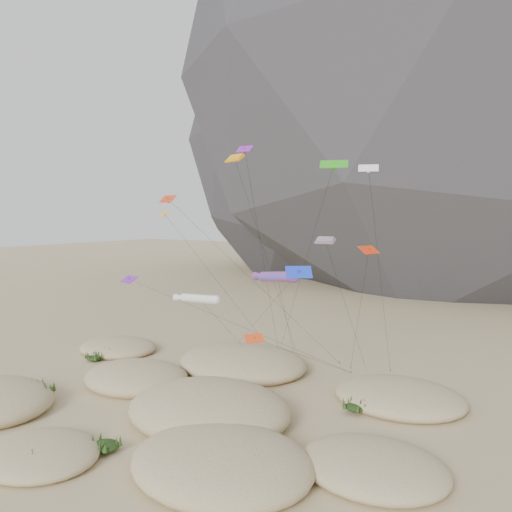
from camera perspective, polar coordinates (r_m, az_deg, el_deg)
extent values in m
plane|color=#CCB789|center=(48.21, -9.58, -18.26)|extent=(500.00, 500.00, 0.00)
ellipsoid|color=black|center=(154.87, 24.91, 19.75)|extent=(191.54, 147.29, 156.00)
ellipsoid|color=#2B2B30|center=(171.35, 9.63, 13.14)|extent=(136.20, 127.83, 116.00)
ellipsoid|color=#CCB789|center=(44.42, -23.49, -20.02)|extent=(9.82, 8.35, 2.05)
ellipsoid|color=#CCB789|center=(39.45, -3.95, -22.47)|extent=(14.12, 12.01, 3.33)
ellipsoid|color=#CCB789|center=(58.72, -13.53, -13.33)|extent=(12.22, 10.38, 3.11)
ellipsoid|color=#CCB789|center=(48.20, -5.37, -17.02)|extent=(15.77, 13.40, 4.14)
ellipsoid|color=#CCB789|center=(40.23, 13.26, -22.34)|extent=(11.02, 9.37, 2.46)
ellipsoid|color=#CCB789|center=(62.07, -1.57, -12.11)|extent=(16.26, 13.82, 3.52)
ellipsoid|color=#CCB789|center=(53.70, 16.06, -15.21)|extent=(13.01, 11.06, 2.76)
ellipsoid|color=#CCB789|center=(72.48, -15.49, -10.03)|extent=(11.17, 9.49, 2.30)
ellipsoid|color=black|center=(56.70, -23.38, -14.15)|extent=(2.54, 2.17, 0.76)
ellipsoid|color=black|center=(43.77, -24.06, -20.23)|extent=(2.61, 2.23, 0.78)
ellipsoid|color=black|center=(43.98, -16.77, -20.03)|extent=(2.30, 1.96, 0.69)
ellipsoid|color=black|center=(39.09, -1.79, -22.32)|extent=(3.66, 3.13, 1.10)
ellipsoid|color=black|center=(38.96, -6.22, -22.78)|extent=(2.35, 2.01, 0.70)
ellipsoid|color=black|center=(60.82, -14.15, -12.60)|extent=(3.15, 2.70, 0.95)
ellipsoid|color=black|center=(57.53, -10.50, -13.66)|extent=(2.28, 1.95, 0.68)
ellipsoid|color=black|center=(49.91, -4.42, -16.02)|extent=(3.07, 2.63, 0.92)
ellipsoid|color=black|center=(47.44, 0.53, -17.27)|extent=(2.90, 2.48, 0.87)
ellipsoid|color=black|center=(48.91, -9.01, -16.76)|extent=(2.80, 2.39, 0.84)
ellipsoid|color=black|center=(40.11, 14.75, -22.38)|extent=(2.07, 1.77, 0.62)
ellipsoid|color=black|center=(61.09, -1.78, -12.18)|extent=(2.62, 2.24, 0.79)
ellipsoid|color=black|center=(57.46, -1.23, -13.39)|extent=(2.60, 2.22, 0.78)
ellipsoid|color=black|center=(51.60, 14.57, -15.93)|extent=(2.29, 1.96, 0.69)
ellipsoid|color=black|center=(50.16, 11.24, -16.61)|extent=(2.05, 1.76, 0.62)
ellipsoid|color=black|center=(70.15, -16.26, -10.56)|extent=(2.12, 1.81, 0.64)
ellipsoid|color=black|center=(68.59, -18.07, -11.04)|extent=(1.95, 1.67, 0.59)
cylinder|color=#3F2D1E|center=(69.17, 2.62, -10.89)|extent=(0.08, 0.08, 0.30)
cylinder|color=#3F2D1E|center=(66.24, 2.56, -11.60)|extent=(0.08, 0.08, 0.30)
cylinder|color=#3F2D1E|center=(65.29, 9.53, -11.91)|extent=(0.08, 0.08, 0.30)
cylinder|color=#3F2D1E|center=(61.83, 10.80, -12.88)|extent=(0.08, 0.08, 0.30)
cylinder|color=#3F2D1E|center=(63.60, 10.78, -12.38)|extent=(0.08, 0.08, 0.30)
cylinder|color=#3F2D1E|center=(70.49, 1.14, -10.59)|extent=(0.08, 0.08, 0.30)
cylinder|color=#3F2D1E|center=(63.53, 15.11, -12.48)|extent=(0.08, 0.08, 0.30)
cylinder|color=#3F2D1E|center=(72.11, -2.45, -10.24)|extent=(0.08, 0.08, 0.30)
cylinder|color=red|center=(51.91, 2.46, -2.36)|extent=(5.80, 3.54, 1.68)
sphere|color=red|center=(49.50, 4.35, -2.45)|extent=(1.13, 1.13, 1.13)
cone|color=red|center=(54.62, 0.58, -2.31)|extent=(2.60, 1.92, 1.20)
cylinder|color=black|center=(58.77, 3.59, -7.65)|extent=(3.94, 11.36, 12.38)
cylinder|color=silver|center=(52.01, -6.54, -4.86)|extent=(5.54, 2.01, 1.25)
sphere|color=silver|center=(49.90, -4.59, -5.00)|extent=(0.91, 0.91, 0.91)
cone|color=silver|center=(54.39, -8.50, -4.75)|extent=(2.34, 1.23, 0.93)
cylinder|color=black|center=(58.74, -2.92, -8.77)|extent=(1.68, 13.45, 10.15)
cube|color=orange|center=(57.43, -2.44, 11.04)|extent=(2.72, 1.66, 0.76)
cube|color=orange|center=(57.45, -2.45, 11.23)|extent=(2.30, 1.34, 0.74)
cylinder|color=black|center=(60.59, 1.52, -1.17)|extent=(3.29, 9.79, 25.09)
cube|color=red|center=(51.18, 7.91, 1.70)|extent=(2.10, 1.04, 0.58)
cube|color=red|center=(51.17, 7.91, 1.90)|extent=(1.78, 0.83, 0.57)
cylinder|color=black|center=(56.41, 10.46, -6.30)|extent=(1.18, 9.84, 16.12)
cube|color=#FAA11A|center=(59.80, -10.44, 4.82)|extent=(2.36, 2.12, 0.85)
cube|color=#FAA11A|center=(59.80, -10.44, 4.68)|extent=(0.36, 0.37, 0.72)
cylinder|color=black|center=(61.98, -3.66, -3.88)|extent=(9.01, 11.39, 18.91)
cube|color=purple|center=(52.52, -1.31, 12.14)|extent=(1.75, 0.86, 0.74)
cube|color=purple|center=(52.50, -1.31, 11.98)|extent=(0.21, 0.26, 0.58)
cylinder|color=black|center=(59.61, 0.93, -1.02)|extent=(4.27, 14.50, 25.51)
cube|color=white|center=(53.79, 12.73, 9.78)|extent=(2.30, 1.67, 0.81)
cube|color=white|center=(53.78, 12.72, 9.63)|extent=(0.32, 0.32, 0.70)
cylinder|color=black|center=(57.56, 14.01, -2.33)|extent=(0.41, 7.71, 23.58)
cube|color=blue|center=(43.88, 4.91, -1.85)|extent=(2.50, 2.26, 0.99)
cube|color=blue|center=(43.90, 4.91, -2.04)|extent=(0.43, 0.44, 0.76)
cylinder|color=black|center=(57.75, 0.36, -7.13)|extent=(19.91, 18.34, 13.73)
cube|color=red|center=(56.48, -10.06, 6.44)|extent=(1.94, 1.03, 0.82)
cube|color=red|center=(56.47, -10.06, 6.29)|extent=(0.25, 0.30, 0.62)
cylinder|color=black|center=(59.25, 0.38, -3.50)|extent=(13.87, 16.18, 20.50)
cube|color=red|center=(46.58, 12.77, 0.69)|extent=(1.68, 2.20, 0.70)
cube|color=red|center=(46.59, 12.76, 0.51)|extent=(0.26, 0.29, 0.68)
cylinder|color=black|center=(54.74, 11.63, -6.91)|extent=(6.70, 12.83, 15.56)
cube|color=green|center=(50.30, 8.91, 10.34)|extent=(3.09, 2.40, 0.91)
cube|color=green|center=(50.29, 8.90, 10.17)|extent=(0.38, 0.32, 0.95)
cylinder|color=black|center=(58.66, 5.27, -2.02)|extent=(13.10, 11.91, 23.70)
cube|color=#6A1CA7|center=(60.27, -14.31, -2.59)|extent=(2.42, 1.65, 0.74)
cube|color=#6A1CA7|center=(60.29, -14.30, -2.73)|extent=(0.30, 0.23, 0.77)
cylinder|color=black|center=(59.39, -1.75, -8.04)|extent=(22.05, 14.15, 11.22)
cube|color=red|center=(46.97, -0.22, -9.38)|extent=(1.84, 1.97, 0.70)
cube|color=red|center=(47.01, -0.22, -9.56)|extent=(0.30, 0.30, 0.61)
cylinder|color=black|center=(54.15, 6.01, -11.47)|extent=(3.00, 16.58, 7.29)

